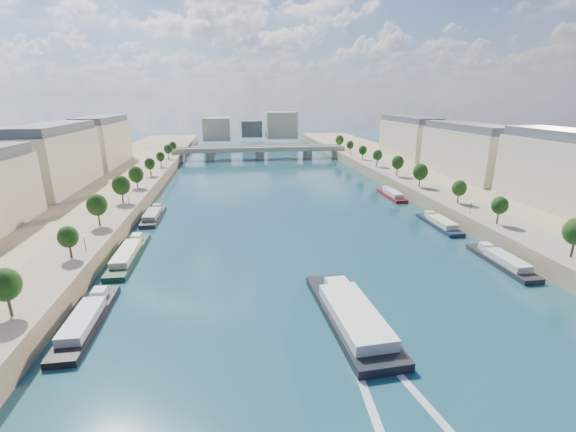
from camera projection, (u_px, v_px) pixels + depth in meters
name	position (u px, v px, depth m)	size (l,w,h in m)	color
ground	(292.00, 222.00, 125.38)	(700.00, 700.00, 0.00)	#0D2B3A
quay_left	(54.00, 225.00, 114.70)	(44.00, 520.00, 5.00)	#9E8460
quay_right	(495.00, 206.00, 134.57)	(44.00, 520.00, 5.00)	#9E8460
pave_left	(105.00, 215.00, 116.02)	(14.00, 520.00, 0.10)	gray
pave_right	(456.00, 201.00, 131.75)	(14.00, 520.00, 0.10)	gray
trees_left	(112.00, 196.00, 116.58)	(4.80, 268.80, 8.26)	#382B1E
trees_right	(438.00, 180.00, 139.32)	(4.80, 268.80, 8.26)	#382B1E
lamps_left	(110.00, 215.00, 106.38)	(0.36, 200.36, 4.28)	black
lamps_right	(437.00, 190.00, 135.05)	(0.36, 200.36, 4.28)	black
buildings_left	(18.00, 173.00, 120.13)	(16.00, 226.00, 23.20)	beige
buildings_right	(512.00, 161.00, 143.58)	(16.00, 226.00, 23.20)	beige
skyline	(256.00, 127.00, 328.99)	(79.00, 42.00, 22.00)	beige
bridge	(260.00, 151.00, 253.25)	(112.00, 12.00, 8.15)	#C1B79E
tour_barge	(351.00, 315.00, 69.82)	(10.49, 31.40, 4.20)	black
wake	(385.00, 385.00, 54.56)	(10.75, 26.02, 0.04)	silver
moored_barges_left	(83.00, 326.00, 67.08)	(5.00, 158.96, 3.60)	#192439
moored_barges_right	(517.00, 270.00, 88.73)	(5.00, 165.33, 3.60)	black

